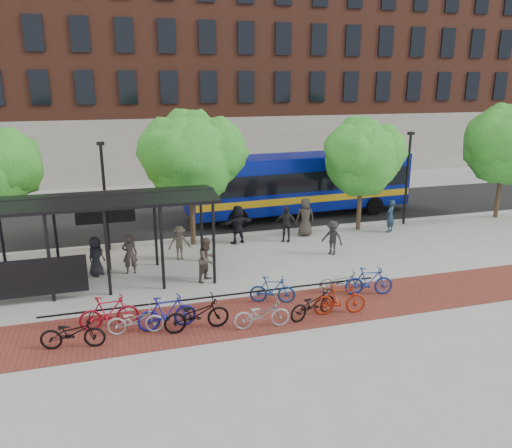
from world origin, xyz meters
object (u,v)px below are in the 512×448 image
object	(u,v)px
pedestrian_6	(305,217)
bike_0	(73,333)
pedestrian_8	(207,259)
tree_c	(363,155)
bike_11	(369,281)
lamp_post_right	(407,176)
pedestrian_1	(130,254)
bus_shelter	(73,211)
pedestrian_9	(332,238)
bike_1	(109,312)
bike_10	(341,281)
pedestrian_5	(238,224)
pedestrian_3	(179,243)
pedestrian_0	(96,256)
bike_3	(167,312)
bike_4	(197,314)
bus	(300,181)
bike_7	(272,290)
pedestrian_7	(390,216)
bike_9	(340,299)
bike_2	(135,320)
tree_d	(506,141)
lamp_post_left	(105,193)
bike_8	(313,304)
pedestrian_4	(286,224)
bike_6	(262,314)
tree_b	(192,154)

from	to	relation	value
pedestrian_6	bike_0	bearing A→B (deg)	46.99
pedestrian_6	pedestrian_8	size ratio (longest dim) A/B	1.10
tree_c	pedestrian_6	bearing A→B (deg)	-175.54
bike_11	pedestrian_8	size ratio (longest dim) A/B	1.01
lamp_post_right	pedestrian_1	distance (m)	15.65
bus_shelter	pedestrian_9	distance (m)	11.29
bike_1	pedestrian_6	xyz separation A→B (m)	(9.87, 7.70, 0.42)
pedestrian_8	pedestrian_9	size ratio (longest dim) A/B	1.11
bike_10	pedestrian_1	world-z (taller)	pedestrian_1
bike_11	pedestrian_5	xyz separation A→B (m)	(-3.18, 7.45, 0.41)
pedestrian_6	pedestrian_9	size ratio (longest dim) A/B	1.22
bike_1	pedestrian_8	xyz separation A→B (m)	(3.83, 3.11, 0.33)
pedestrian_3	pedestrian_0	bearing A→B (deg)	-167.30
bike_3	bike_11	world-z (taller)	bike_3
bike_4	bike_10	distance (m)	5.98
bus	bike_7	bearing A→B (deg)	-118.95
bike_7	pedestrian_5	xyz separation A→B (m)	(0.52, 7.08, 0.46)
bike_0	pedestrian_1	world-z (taller)	pedestrian_1
tree_c	pedestrian_3	distance (m)	10.74
bike_1	pedestrian_9	size ratio (longest dim) A/B	1.17
pedestrian_7	bike_9	bearing A→B (deg)	15.36
bike_7	pedestrian_5	distance (m)	7.11
lamp_post_right	pedestrian_7	world-z (taller)	lamp_post_right
bike_2	pedestrian_5	size ratio (longest dim) A/B	0.92
tree_d	lamp_post_left	world-z (taller)	tree_d
lamp_post_right	pedestrian_3	world-z (taller)	lamp_post_right
bike_8	pedestrian_7	world-z (taller)	pedestrian_7
bike_10	pedestrian_4	bearing A→B (deg)	11.97
pedestrian_4	bus	bearing A→B (deg)	88.73
bike_2	bike_11	distance (m)	8.61
bike_8	pedestrian_0	world-z (taller)	pedestrian_0
bike_6	pedestrian_1	world-z (taller)	pedestrian_1
bike_8	bike_10	xyz separation A→B (m)	(1.86, 1.67, -0.06)
tree_c	pedestrian_7	world-z (taller)	tree_c
bike_1	pedestrian_5	distance (m)	9.72
tree_c	tree_d	world-z (taller)	tree_d
bike_8	bike_10	size ratio (longest dim) A/B	1.13
bike_3	bike_9	size ratio (longest dim) A/B	1.03
tree_b	bike_6	world-z (taller)	tree_b
pedestrian_1	pedestrian_5	world-z (taller)	pedestrian_5
lamp_post_right	pedestrian_0	size ratio (longest dim) A/B	3.09
pedestrian_0	bike_2	bearing A→B (deg)	-126.75
bike_4	bike_8	size ratio (longest dim) A/B	1.11
bike_9	pedestrian_9	bearing A→B (deg)	-15.05
bus_shelter	bike_8	size ratio (longest dim) A/B	5.53
lamp_post_left	pedestrian_7	distance (m)	14.55
bike_1	pedestrian_8	bearing A→B (deg)	-52.94
bike_0	bike_7	size ratio (longest dim) A/B	1.15
pedestrian_0	tree_b	bearing A→B (deg)	-16.49
bike_11	pedestrian_3	world-z (taller)	pedestrian_3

